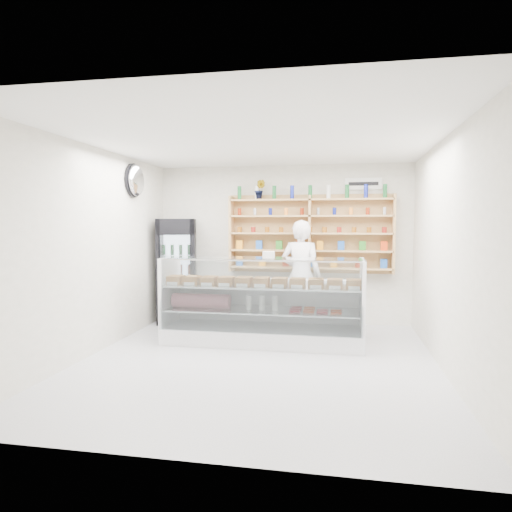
# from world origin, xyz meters

# --- Properties ---
(room) EXTENTS (5.00, 5.00, 5.00)m
(room) POSITION_xyz_m (0.00, 0.00, 1.40)
(room) COLOR #BBBBC0
(room) RESTS_ON ground
(display_counter) EXTENTS (2.92, 0.87, 1.27)m
(display_counter) POSITION_xyz_m (-0.09, 0.94, 0.35)
(display_counter) COLOR white
(display_counter) RESTS_ON floor
(shop_worker) EXTENTS (0.72, 0.52, 1.83)m
(shop_worker) POSITION_xyz_m (0.39, 1.91, 0.91)
(shop_worker) COLOR silver
(shop_worker) RESTS_ON floor
(drinks_cooler) EXTENTS (0.81, 0.80, 1.85)m
(drinks_cooler) POSITION_xyz_m (-1.85, 2.11, 0.93)
(drinks_cooler) COLOR black
(drinks_cooler) RESTS_ON floor
(wall_shelving) EXTENTS (2.84, 0.28, 1.33)m
(wall_shelving) POSITION_xyz_m (0.50, 2.34, 1.59)
(wall_shelving) COLOR tan
(wall_shelving) RESTS_ON back_wall
(potted_plant) EXTENTS (0.20, 0.16, 0.34)m
(potted_plant) POSITION_xyz_m (-0.38, 2.34, 2.37)
(potted_plant) COLOR #1E6626
(potted_plant) RESTS_ON wall_shelving
(security_mirror) EXTENTS (0.15, 0.50, 0.50)m
(security_mirror) POSITION_xyz_m (-2.17, 1.20, 2.45)
(security_mirror) COLOR silver
(security_mirror) RESTS_ON left_wall
(wall_sign) EXTENTS (0.62, 0.03, 0.20)m
(wall_sign) POSITION_xyz_m (1.40, 2.47, 2.45)
(wall_sign) COLOR white
(wall_sign) RESTS_ON back_wall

